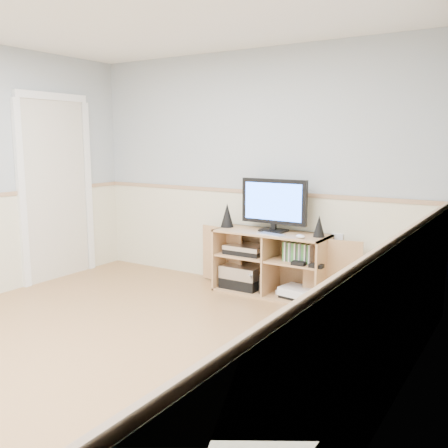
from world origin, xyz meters
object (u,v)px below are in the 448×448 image
Objects in this scene: media_cabinet at (273,262)px; monitor at (274,203)px; game_consoles at (297,293)px; keyboard at (271,234)px.

monitor reaches higher than media_cabinet.
monitor is 0.92m from game_consoles.
media_cabinet is 3.98× the size of game_consoles.
media_cabinet is 2.57× the size of monitor.
media_cabinet is 6.66× the size of keyboard.
game_consoles is (0.30, -0.06, -0.87)m from monitor.
media_cabinet is 0.61m from monitor.
monitor reaches higher than keyboard.
keyboard is 0.64m from game_consoles.
media_cabinet is at bearing 167.66° from game_consoles.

